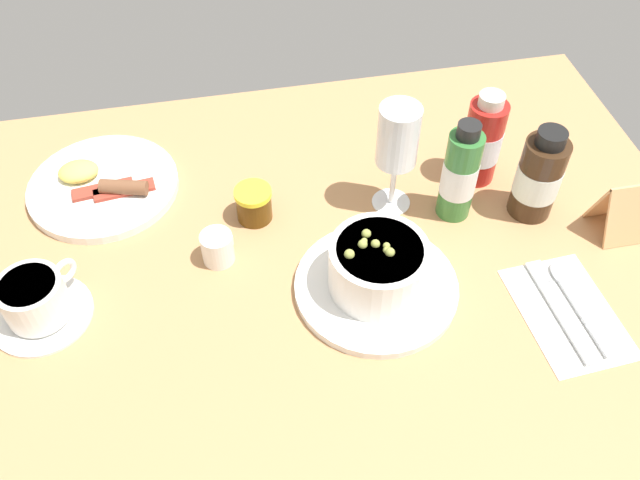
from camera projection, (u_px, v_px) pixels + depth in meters
ground_plane at (323, 275)px, 94.29cm from camera, size 110.00×84.00×3.00cm
porridge_bowl at (378, 271)px, 87.84cm from camera, size 21.85×21.85×9.14cm
cutlery_setting at (567, 309)px, 88.29cm from camera, size 12.81×18.25×0.90cm
coffee_cup at (36, 301)px, 85.58cm from camera, size 12.97×12.97×6.70cm
creamer_jug at (218, 247)px, 92.44cm from camera, size 5.36×4.41×5.31cm
wine_glass at (398, 140)px, 92.48cm from camera, size 5.83×5.83×17.48cm
jam_jar at (254, 204)px, 97.62cm from camera, size 5.41×5.41×5.28cm
sauce_bottle_brown at (539, 177)px, 95.62cm from camera, size 6.39×6.39×14.79cm
sauce_bottle_red at (482, 141)px, 100.24cm from camera, size 5.79×5.79×15.25cm
sauce_bottle_green at (460, 175)px, 94.86cm from camera, size 5.04×5.04×16.25cm
breakfast_plate at (103, 185)px, 102.63cm from camera, size 22.52×22.52×3.70cm
menu_card at (621, 209)px, 94.73cm from camera, size 5.78×6.79×8.70cm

